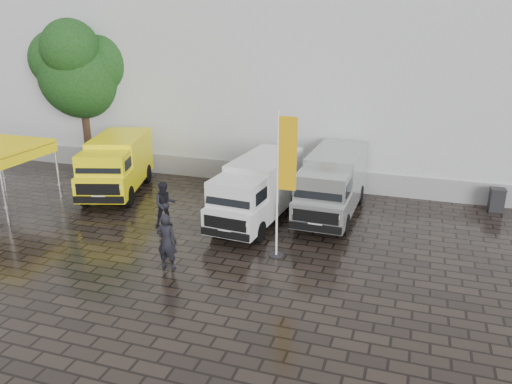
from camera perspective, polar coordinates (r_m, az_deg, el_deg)
ground at (r=17.30m, az=-1.41°, el=-7.16°), size 120.00×120.00×0.00m
exhibition_hall at (r=30.85m, az=12.62°, el=15.41°), size 44.00×16.00×12.00m
hall_plinth at (r=23.89m, az=9.57°, el=1.29°), size 44.00×0.15×1.00m
van_yellow at (r=23.93m, az=-15.63°, el=2.84°), size 3.67×5.93×2.56m
van_white at (r=19.68m, az=0.14°, el=0.02°), size 2.37×5.85×2.48m
van_silver at (r=20.56m, az=8.74°, el=0.76°), size 2.11×5.96×2.56m
flagpole at (r=16.16m, az=3.08°, el=1.62°), size 0.88×0.50×5.01m
tree at (r=28.85m, az=-19.26°, el=13.07°), size 4.52×4.52×8.12m
wheelie_bin at (r=23.32m, az=25.80°, el=-0.80°), size 0.63×0.63×1.00m
person_front at (r=16.24m, az=-10.15°, el=-5.60°), size 0.69×0.46×1.88m
person_tent at (r=19.65m, az=-10.36°, el=-1.39°), size 1.10×1.06×1.79m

